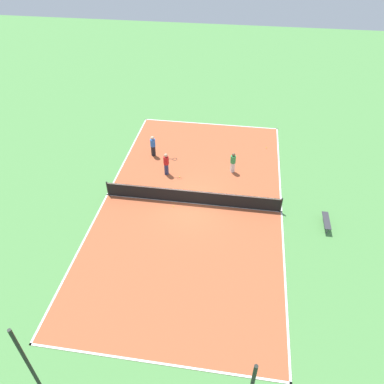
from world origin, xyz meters
name	(u,v)px	position (x,y,z in m)	size (l,w,h in m)	color
ground_plane	(192,203)	(0.00, 0.00, 0.00)	(80.00, 80.00, 0.00)	#518E47
court_surface	(192,203)	(0.00, 0.00, 0.01)	(11.04, 20.48, 0.02)	#B75633
tennis_net	(192,196)	(0.00, 0.00, 0.55)	(10.84, 0.10, 1.03)	black
bench	(326,221)	(-7.92, 0.84, 0.39)	(0.36, 1.49, 0.45)	#333338
player_coach_red	(166,163)	(2.15, -2.77, 0.96)	(0.95, 0.38, 1.63)	navy
player_far_green	(233,161)	(-2.25, -3.69, 0.88)	(0.50, 0.50, 1.52)	white
player_near_blue	(153,145)	(3.57, -4.86, 0.93)	(0.51, 0.51, 1.60)	black
tennis_ball_near_net	(180,177)	(1.22, -2.52, 0.06)	(0.07, 0.07, 0.07)	#CCE033
tennis_ball_far_baseline	(173,207)	(1.09, 0.54, 0.06)	(0.07, 0.07, 0.07)	#CCE033
tennis_ball_midcourt	(266,148)	(-4.60, -7.11, 0.06)	(0.07, 0.07, 0.07)	#CCE033
fence_post_back_right	(32,371)	(3.62, 12.27, 2.52)	(0.12, 0.12, 5.05)	black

